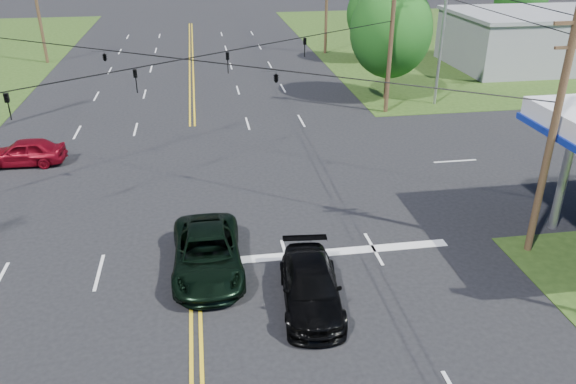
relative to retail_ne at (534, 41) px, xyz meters
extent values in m
plane|color=black|center=(-30.00, -20.00, -2.20)|extent=(280.00, 280.00, 0.00)
cube|color=#243C13|center=(5.00, 12.00, -2.20)|extent=(46.00, 48.00, 0.03)
cube|color=silver|center=(-25.00, -28.00, -2.20)|extent=(10.00, 0.50, 0.02)
cube|color=gray|center=(0.00, 0.00, 0.00)|extent=(14.00, 10.00, 4.40)
cylinder|color=#A5A5AA|center=(-15.00, -27.50, 0.12)|extent=(0.36, 0.36, 4.65)
cylinder|color=#40261B|center=(-17.00, -29.00, 2.55)|extent=(0.28, 0.28, 9.50)
cube|color=#40261B|center=(-17.00, -29.00, 5.70)|extent=(1.20, 0.10, 0.10)
cylinder|color=#40261B|center=(-17.00, -11.00, 2.55)|extent=(0.28, 0.28, 9.50)
cylinder|color=#40261B|center=(-43.00, 8.00, 2.80)|extent=(0.28, 0.28, 10.00)
cylinder|color=#40261B|center=(-17.00, 8.00, 2.80)|extent=(0.28, 0.28, 10.00)
imported|color=black|center=(-36.50, -24.50, 3.22)|extent=(0.17, 0.21, 1.05)
imported|color=black|center=(-32.08, -21.44, 3.22)|extent=(0.17, 0.21, 1.05)
imported|color=black|center=(-27.92, -18.56, 3.22)|extent=(0.17, 0.21, 1.05)
imported|color=black|center=(-23.50, -15.50, 3.22)|extent=(0.17, 0.21, 1.05)
imported|color=black|center=(-33.90, -17.30, 3.50)|extent=(1.24, 0.26, 0.50)
imported|color=black|center=(-26.10, -22.70, 3.50)|extent=(1.24, 0.26, 0.50)
cylinder|color=black|center=(-17.00, -22.00, 6.10)|extent=(0.04, 100.00, 0.04)
cylinder|color=#40261B|center=(-16.00, -8.00, -0.55)|extent=(0.36, 0.36, 3.30)
ellipsoid|color=#154F18|center=(-16.00, -8.00, 2.67)|extent=(5.70, 5.70, 6.60)
cylinder|color=#40261B|center=(-13.50, 4.00, -0.77)|extent=(0.36, 0.36, 2.86)
ellipsoid|color=#154F18|center=(-13.50, 4.00, 2.03)|extent=(4.94, 4.94, 5.72)
cylinder|color=#40261B|center=(4.00, 10.00, -0.66)|extent=(0.36, 0.36, 3.08)
imported|color=black|center=(-29.50, -28.50, -1.45)|extent=(2.49, 5.40, 1.50)
imported|color=black|center=(-26.14, -31.06, -1.51)|extent=(2.34, 4.90, 1.38)
imported|color=maroon|center=(-38.78, -16.80, -1.49)|extent=(4.20, 1.80, 1.41)
cylinder|color=#A5A5AA|center=(-13.00, -9.77, 2.36)|extent=(0.20, 0.20, 9.12)
camera|label=1|loc=(-29.33, -46.23, 9.50)|focal=35.00mm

